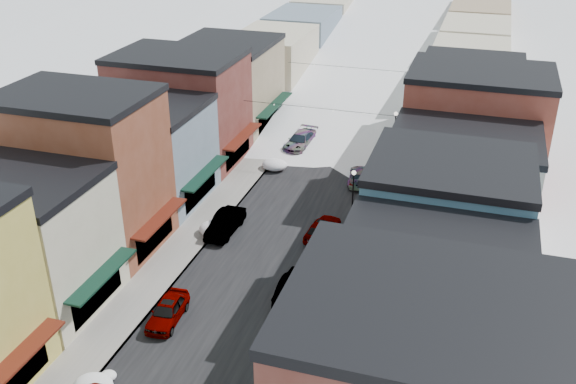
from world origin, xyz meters
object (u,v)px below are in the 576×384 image
Objects in this scene: car_dark_hatch at (225,223)px; trash_can at (332,258)px; car_green_sedan at (294,286)px; streetlamp_near at (353,189)px; car_silver_sedan at (168,311)px.

trash_can is at bearing -12.43° from car_dark_hatch.
streetlamp_near is (1.53, 11.85, 2.20)m from car_green_sedan.
trash_can is (8.77, 9.60, -0.06)m from car_silver_sedan.
car_green_sedan is at bearing -39.40° from car_dark_hatch.
car_silver_sedan is 19.19m from streetlamp_near.
streetlamp_near is (9.50, 5.05, 2.17)m from car_dark_hatch.
streetlamp_near is at bearing 29.11° from car_dark_hatch.
car_silver_sedan is at bearing -85.03° from car_dark_hatch.
car_green_sedan is 4.78m from trash_can.
streetlamp_near is (8.70, 16.95, 2.25)m from car_silver_sedan.
streetlamp_near is at bearing 58.35° from car_silver_sedan.
streetlamp_near is at bearing -96.73° from car_green_sedan.
car_dark_hatch is at bearing -152.02° from streetlamp_near.
car_silver_sedan is 13.00m from trash_can.
streetlamp_near is at bearing 90.54° from trash_can.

